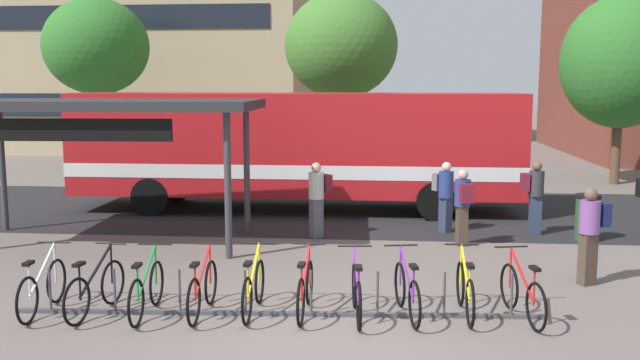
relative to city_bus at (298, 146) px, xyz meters
name	(u,v)px	position (x,y,z in m)	size (l,w,h in m)	color
ground	(323,328)	(1.49, -9.29, -1.78)	(200.00, 200.00, 0.00)	#6B605B
bus_lane_asphalt	(353,211)	(1.49, 0.00, -1.77)	(80.00, 7.20, 0.01)	#232326
city_bus	(298,146)	(0.00, 0.00, 0.00)	(12.04, 2.65, 3.20)	red
bike_rack	(278,310)	(0.77, -8.82, -1.68)	(7.90, 0.52, 0.70)	#47474C
parked_bicycle_white_0	(42,288)	(-2.80, -9.01, -1.39)	(0.52, 1.72, 0.99)	black
parked_bicycle_black_1	(95,290)	(-1.97, -9.01, -1.39)	(0.52, 1.71, 0.99)	black
parked_bicycle_green_2	(147,291)	(-1.19, -8.99, -1.39)	(0.52, 1.72, 0.99)	black
parked_bicycle_red_3	(203,290)	(-0.37, -8.88, -1.39)	(0.52, 1.72, 0.99)	black
parked_bicycle_yellow_4	(254,289)	(0.38, -8.76, -1.39)	(0.52, 1.72, 0.99)	black
parked_bicycle_red_5	(305,290)	(1.17, -8.74, -1.39)	(0.52, 1.72, 0.99)	black
parked_bicycle_purple_6	(357,293)	(1.94, -8.83, -1.39)	(0.52, 1.72, 0.99)	black
parked_bicycle_purple_7	(407,292)	(2.68, -8.71, -1.39)	(0.53, 1.70, 0.99)	black
parked_bicycle_yellow_8	(465,291)	(3.55, -8.58, -1.39)	(0.52, 1.72, 0.99)	black
parked_bicycle_red_9	(522,294)	(4.37, -8.65, -1.39)	(0.54, 1.70, 0.99)	black
transit_shelter	(102,109)	(-3.66, -4.43, 1.14)	(6.69, 3.44, 3.11)	#38383D
commuter_grey_pack_0	(445,192)	(3.75, -2.57, -0.82)	(0.56, 0.60, 1.66)	#2D3851
commuter_maroon_pack_1	(463,202)	(4.01, -3.95, -0.83)	(0.41, 0.57, 1.65)	#47382D
commuter_maroon_pack_3	(318,194)	(0.85, -3.41, -0.79)	(0.60, 0.57, 1.71)	#565660
commuter_maroon_pack_4	(534,192)	(5.77, -2.65, -0.79)	(0.52, 0.34, 1.70)	#2D3851
commuter_navy_pack_5	(591,229)	(5.87, -6.71, -0.79)	(0.60, 0.51, 1.70)	#47382D
trash_bin	(587,217)	(6.82, -3.17, -1.26)	(0.55, 0.55, 1.03)	#284C2D
street_tree_0	(621,62)	(10.30, 5.97, 2.40)	(4.00, 4.00, 6.43)	brown
street_tree_1	(96,47)	(-9.38, 9.07, 3.16)	(4.25, 4.25, 6.91)	brown
street_tree_2	(341,46)	(0.76, 6.46, 3.01)	(4.03, 4.03, 6.69)	brown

